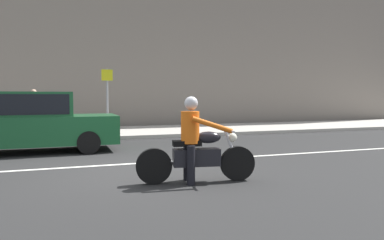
# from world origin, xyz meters

# --- Properties ---
(ground_plane) EXTENTS (80.00, 80.00, 0.00)m
(ground_plane) POSITION_xyz_m (0.00, 0.00, 0.00)
(ground_plane) COLOR #252525
(sidewalk_slab) EXTENTS (40.00, 4.40, 0.14)m
(sidewalk_slab) POSITION_xyz_m (0.00, 8.00, 0.07)
(sidewalk_slab) COLOR #A8A399
(sidewalk_slab) RESTS_ON ground_plane
(lane_marking_stripe) EXTENTS (18.00, 0.14, 0.01)m
(lane_marking_stripe) POSITION_xyz_m (-0.49, 0.90, 0.00)
(lane_marking_stripe) COLOR silver
(lane_marking_stripe) RESTS_ON ground_plane
(motorcycle_with_rider_orange_stripe) EXTENTS (2.23, 0.75, 1.60)m
(motorcycle_with_rider_orange_stripe) POSITION_xyz_m (0.82, -1.35, 0.65)
(motorcycle_with_rider_orange_stripe) COLOR black
(motorcycle_with_rider_orange_stripe) RESTS_ON ground_plane
(parked_sedan_forest_green) EXTENTS (4.51, 1.82, 1.72)m
(parked_sedan_forest_green) POSITION_xyz_m (-2.31, 3.58, 0.88)
(parked_sedan_forest_green) COLOR #164C28
(parked_sedan_forest_green) RESTS_ON ground_plane
(street_sign_post) EXTENTS (0.44, 0.08, 2.54)m
(street_sign_post) POSITION_xyz_m (0.21, 7.33, 1.68)
(street_sign_post) COLOR gray
(street_sign_post) RESTS_ON sidewalk_slab
(pedestrian_bystander) EXTENTS (0.34, 0.34, 1.72)m
(pedestrian_bystander) POSITION_xyz_m (-2.52, 7.75, 1.15)
(pedestrian_bystander) COLOR black
(pedestrian_bystander) RESTS_ON sidewalk_slab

